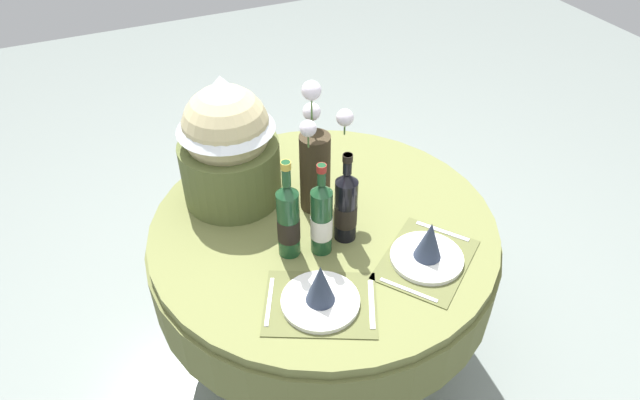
% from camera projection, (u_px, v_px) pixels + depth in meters
% --- Properties ---
extents(ground, '(8.00, 8.00, 0.00)m').
position_uv_depth(ground, '(323.00, 352.00, 2.50)').
color(ground, gray).
extents(dining_table, '(1.25, 1.25, 0.76)m').
position_uv_depth(dining_table, '(323.00, 252.00, 2.11)').
color(dining_table, olive).
rests_on(dining_table, ground).
extents(place_setting_left, '(0.42, 0.38, 0.16)m').
position_uv_depth(place_setting_left, '(320.00, 293.00, 1.70)').
color(place_setting_left, brown).
rests_on(place_setting_left, dining_table).
extents(place_setting_right, '(0.43, 0.41, 0.16)m').
position_uv_depth(place_setting_right, '(428.00, 250.00, 1.84)').
color(place_setting_right, brown).
rests_on(place_setting_right, dining_table).
extents(flower_vase, '(0.20, 0.16, 0.49)m').
position_uv_depth(flower_vase, '(316.00, 161.00, 1.97)').
color(flower_vase, '#332819').
rests_on(flower_vase, dining_table).
extents(wine_bottle_left, '(0.08, 0.08, 0.34)m').
position_uv_depth(wine_bottle_left, '(346.00, 206.00, 1.88)').
color(wine_bottle_left, black).
rests_on(wine_bottle_left, dining_table).
extents(wine_bottle_centre, '(0.07, 0.07, 0.35)m').
position_uv_depth(wine_bottle_centre, '(321.00, 218.00, 1.83)').
color(wine_bottle_centre, '#194223').
rests_on(wine_bottle_centre, dining_table).
extents(wine_bottle_rear, '(0.07, 0.07, 0.37)m').
position_uv_depth(wine_bottle_rear, '(288.00, 220.00, 1.82)').
color(wine_bottle_rear, '#194223').
rests_on(wine_bottle_rear, dining_table).
extents(gift_tub_back_left, '(0.36, 0.36, 0.49)m').
position_uv_depth(gift_tub_back_left, '(227.00, 137.00, 1.98)').
color(gift_tub_back_left, '#566033').
rests_on(gift_tub_back_left, dining_table).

